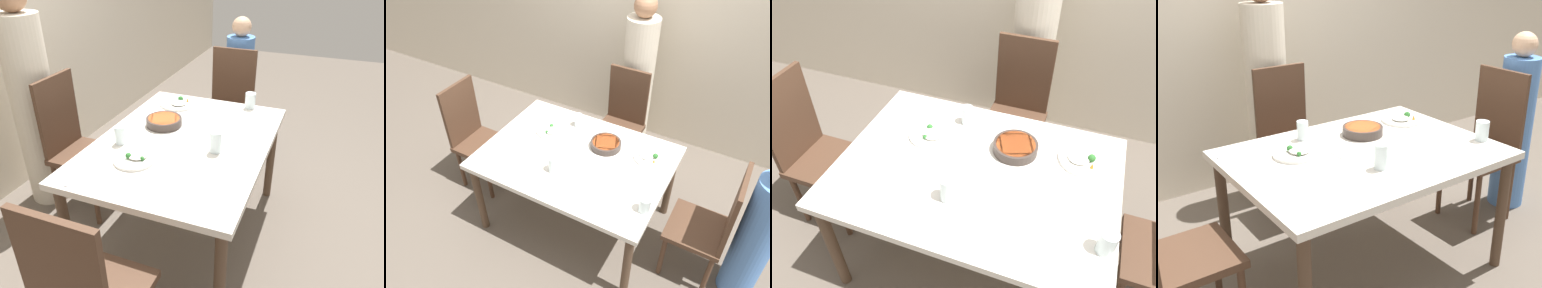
# 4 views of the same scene
# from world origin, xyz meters

# --- Properties ---
(ground_plane) EXTENTS (10.00, 10.00, 0.00)m
(ground_plane) POSITION_xyz_m (0.00, 0.00, 0.00)
(ground_plane) COLOR #60564C
(wall_back) EXTENTS (10.00, 0.06, 2.70)m
(wall_back) POSITION_xyz_m (0.00, 1.53, 1.35)
(wall_back) COLOR beige
(wall_back) RESTS_ON ground_plane
(dining_table) EXTENTS (1.41, 1.02, 0.73)m
(dining_table) POSITION_xyz_m (0.00, 0.00, 0.66)
(dining_table) COLOR silver
(dining_table) RESTS_ON ground_plane
(chair_adult_spot) EXTENTS (0.40, 0.40, 1.02)m
(chair_adult_spot) POSITION_xyz_m (0.01, 0.86, 0.54)
(chair_adult_spot) COLOR #4C3323
(chair_adult_spot) RESTS_ON ground_plane
(chair_child_spot) EXTENTS (0.40, 0.40, 1.02)m
(chair_child_spot) POSITION_xyz_m (1.05, 0.02, 0.54)
(chair_child_spot) COLOR #4C3323
(chair_child_spot) RESTS_ON ground_plane
(chair_empty_left) EXTENTS (0.40, 0.40, 1.02)m
(chair_empty_left) POSITION_xyz_m (-1.05, 0.00, 0.54)
(chair_empty_left) COLOR #4C3323
(chair_empty_left) RESTS_ON ground_plane
(person_adult) EXTENTS (0.30, 0.30, 1.61)m
(person_adult) POSITION_xyz_m (0.01, 1.17, 0.75)
(person_adult) COLOR beige
(person_adult) RESTS_ON ground_plane
(person_child) EXTENTS (0.25, 0.25, 1.25)m
(person_child) POSITION_xyz_m (1.34, 0.02, 0.58)
(person_child) COLOR #5184D1
(person_child) RESTS_ON ground_plane
(bowl_curry) EXTENTS (0.24, 0.24, 0.05)m
(bowl_curry) POSITION_xyz_m (0.15, 0.21, 0.76)
(bowl_curry) COLOR #3D332D
(bowl_curry) RESTS_ON dining_table
(plate_rice_adult) EXTENTS (0.27, 0.27, 0.06)m
(plate_rice_adult) POSITION_xyz_m (0.50, 0.26, 0.74)
(plate_rice_adult) COLOR white
(plate_rice_adult) RESTS_ON dining_table
(plate_rice_child) EXTENTS (0.24, 0.24, 0.05)m
(plate_rice_child) POSITION_xyz_m (-0.32, 0.16, 0.74)
(plate_rice_child) COLOR white
(plate_rice_child) RESTS_ON dining_table
(glass_water_tall) EXTENTS (0.08, 0.08, 0.11)m
(glass_water_tall) POSITION_xyz_m (0.65, -0.26, 0.79)
(glass_water_tall) COLOR silver
(glass_water_tall) RESTS_ON dining_table
(glass_water_short) EXTENTS (0.07, 0.07, 0.11)m
(glass_water_short) POSITION_xyz_m (-0.17, 0.34, 0.78)
(glass_water_short) COLOR silver
(glass_water_short) RESTS_ON dining_table
(glass_water_center) EXTENTS (0.07, 0.07, 0.13)m
(glass_water_center) POSITION_xyz_m (-0.06, -0.22, 0.79)
(glass_water_center) COLOR silver
(glass_water_center) RESTS_ON dining_table
(napkin_folded) EXTENTS (0.14, 0.14, 0.01)m
(napkin_folded) POSITION_xyz_m (-0.09, 0.05, 0.73)
(napkin_folded) COLOR white
(napkin_folded) RESTS_ON dining_table
(fork_steel) EXTENTS (0.18, 0.03, 0.01)m
(fork_steel) POSITION_xyz_m (-0.59, 0.37, 0.73)
(fork_steel) COLOR silver
(fork_steel) RESTS_ON dining_table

